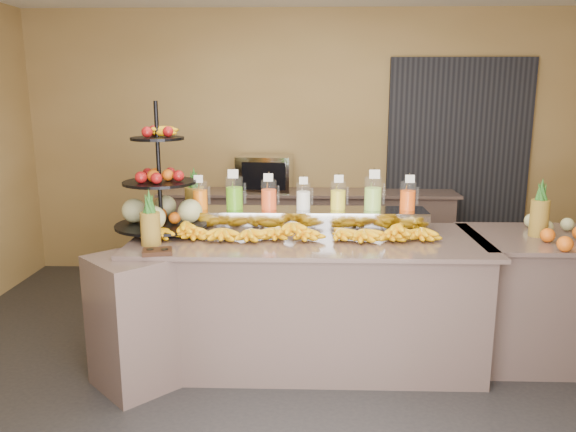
{
  "coord_description": "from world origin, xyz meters",
  "views": [
    {
      "loc": [
        -0.03,
        -3.57,
        1.94
      ],
      "look_at": [
        -0.15,
        0.3,
        1.09
      ],
      "focal_mm": 35.0,
      "sensor_mm": 36.0,
      "label": 1
    }
  ],
  "objects_px": {
    "pitcher_tray": "(303,219)",
    "fruit_stand": "(167,200)",
    "banana_heap": "(292,230)",
    "condiment_caddy": "(157,252)",
    "oven_warmer": "(265,173)",
    "right_fruit_pile": "(572,230)"
  },
  "relations": [
    {
      "from": "pitcher_tray",
      "to": "banana_heap",
      "type": "height_order",
      "value": "banana_heap"
    },
    {
      "from": "banana_heap",
      "to": "right_fruit_pile",
      "type": "bearing_deg",
      "value": -1.05
    },
    {
      "from": "banana_heap",
      "to": "condiment_caddy",
      "type": "xyz_separation_m",
      "value": [
        -0.86,
        -0.4,
        -0.05
      ]
    },
    {
      "from": "condiment_caddy",
      "to": "right_fruit_pile",
      "type": "relative_size",
      "value": 0.37
    },
    {
      "from": "banana_heap",
      "to": "condiment_caddy",
      "type": "bearing_deg",
      "value": -154.79
    },
    {
      "from": "pitcher_tray",
      "to": "oven_warmer",
      "type": "relative_size",
      "value": 3.32
    },
    {
      "from": "condiment_caddy",
      "to": "fruit_stand",
      "type": "bearing_deg",
      "value": 96.74
    },
    {
      "from": "banana_heap",
      "to": "fruit_stand",
      "type": "height_order",
      "value": "fruit_stand"
    },
    {
      "from": "banana_heap",
      "to": "right_fruit_pile",
      "type": "distance_m",
      "value": 1.93
    },
    {
      "from": "pitcher_tray",
      "to": "fruit_stand",
      "type": "relative_size",
      "value": 1.94
    },
    {
      "from": "oven_warmer",
      "to": "pitcher_tray",
      "type": "bearing_deg",
      "value": -70.66
    },
    {
      "from": "banana_heap",
      "to": "oven_warmer",
      "type": "height_order",
      "value": "oven_warmer"
    },
    {
      "from": "banana_heap",
      "to": "condiment_caddy",
      "type": "distance_m",
      "value": 0.95
    },
    {
      "from": "condiment_caddy",
      "to": "oven_warmer",
      "type": "height_order",
      "value": "oven_warmer"
    },
    {
      "from": "banana_heap",
      "to": "fruit_stand",
      "type": "bearing_deg",
      "value": 169.46
    },
    {
      "from": "condiment_caddy",
      "to": "oven_warmer",
      "type": "xyz_separation_m",
      "value": [
        0.53,
        2.38,
        0.17
      ]
    },
    {
      "from": "pitcher_tray",
      "to": "right_fruit_pile",
      "type": "xyz_separation_m",
      "value": [
        1.85,
        -0.34,
        0.01
      ]
    },
    {
      "from": "pitcher_tray",
      "to": "fruit_stand",
      "type": "distance_m",
      "value": 1.02
    },
    {
      "from": "right_fruit_pile",
      "to": "banana_heap",
      "type": "bearing_deg",
      "value": 178.95
    },
    {
      "from": "right_fruit_pile",
      "to": "pitcher_tray",
      "type": "bearing_deg",
      "value": 169.6
    },
    {
      "from": "pitcher_tray",
      "to": "right_fruit_pile",
      "type": "relative_size",
      "value": 3.68
    },
    {
      "from": "pitcher_tray",
      "to": "condiment_caddy",
      "type": "xyz_separation_m",
      "value": [
        -0.93,
        -0.71,
        -0.06
      ]
    }
  ]
}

